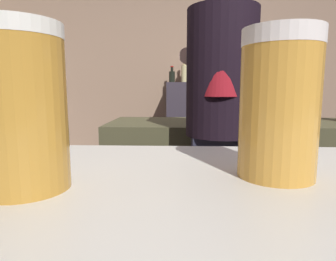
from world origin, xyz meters
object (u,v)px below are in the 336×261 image
(bartender, at_px, (220,115))
(pint_glass_near, at_px, (21,109))
(pint_glass_far, at_px, (279,105))
(mixing_bowl, at_px, (216,119))
(bottle_olive_oil, at_px, (172,76))
(mini_fridge, at_px, (13,141))
(bottle_hot_sauce, at_px, (201,76))
(chefs_knife, at_px, (256,122))
(bottle_soy, at_px, (184,73))
(bottle_vinegar, at_px, (225,75))

(bartender, height_order, pint_glass_near, bartender)
(bartender, relative_size, pint_glass_far, 11.82)
(mixing_bowl, xyz_separation_m, pint_glass_near, (-0.37, -1.56, 0.17))
(pint_glass_far, height_order, bottle_olive_oil, bottle_olive_oil)
(mini_fridge, height_order, pint_glass_near, pint_glass_near)
(mini_fridge, xyz_separation_m, bottle_hot_sauce, (2.02, 0.25, 0.71))
(chefs_knife, bearing_deg, pint_glass_near, -110.58)
(pint_glass_far, bearing_deg, chefs_knife, 75.98)
(pint_glass_far, bearing_deg, mixing_bowl, 85.03)
(mixing_bowl, height_order, pint_glass_far, pint_glass_far)
(bottle_hot_sauce, height_order, bottle_olive_oil, bottle_hot_sauce)
(pint_glass_far, distance_m, bottle_soy, 2.95)
(pint_glass_near, bearing_deg, bottle_soy, 86.45)
(pint_glass_far, xyz_separation_m, bottle_vinegar, (0.39, 2.89, 0.17))
(pint_glass_near, bearing_deg, pint_glass_far, 11.16)
(pint_glass_far, xyz_separation_m, bottle_soy, (-0.05, 2.95, 0.19))
(mini_fridge, height_order, mixing_bowl, mini_fridge)
(bottle_hot_sauce, bearing_deg, mini_fridge, -172.90)
(chefs_knife, distance_m, pint_glass_far, 1.60)
(mini_fridge, bearing_deg, bottle_hot_sauce, 7.10)
(bartender, xyz_separation_m, mixing_bowl, (0.03, 0.38, -0.06))
(bartender, distance_m, chefs_knife, 0.50)
(mixing_bowl, height_order, bottle_soy, bottle_soy)
(pint_glass_near, distance_m, bottle_hot_sauce, 3.01)
(pint_glass_near, relative_size, bottle_vinegar, 0.66)
(chefs_knife, bearing_deg, bottle_hot_sauce, 100.80)
(bottle_hot_sauce, bearing_deg, bottle_olive_oil, -177.96)
(bartender, bearing_deg, bottle_vinegar, -0.48)
(bottle_vinegar, bearing_deg, mixing_bowl, -100.57)
(bottle_vinegar, xyz_separation_m, bottle_soy, (-0.44, 0.05, 0.02))
(bottle_olive_oil, xyz_separation_m, bottle_vinegar, (0.57, -0.03, 0.01))
(chefs_knife, distance_m, bottle_hot_sauce, 1.46)
(pint_glass_near, height_order, bottle_vinegar, bottle_vinegar)
(mini_fridge, xyz_separation_m, mixing_bowl, (2.02, -1.17, 0.37))
(mini_fridge, distance_m, mixing_bowl, 2.36)
(bottle_olive_oil, height_order, bottle_soy, bottle_soy)
(pint_glass_near, bearing_deg, bartender, 74.06)
(bottle_soy, bearing_deg, mixing_bowl, -82.85)
(mixing_bowl, bearing_deg, pint_glass_far, -94.97)
(bartender, xyz_separation_m, pint_glass_near, (-0.34, -1.18, 0.11))
(pint_glass_far, bearing_deg, bartender, 84.80)
(chefs_knife, height_order, bottle_vinegar, bottle_vinegar)
(bartender, relative_size, bottle_hot_sauce, 8.76)
(mixing_bowl, distance_m, chefs_knife, 0.25)
(bottle_hot_sauce, height_order, bottle_soy, bottle_soy)
(pint_glass_far, bearing_deg, bottle_olive_oil, 93.63)
(pint_glass_far, relative_size, bottle_hot_sauce, 0.74)
(mini_fridge, height_order, bottle_hot_sauce, bottle_hot_sauce)
(mini_fridge, distance_m, pint_glass_near, 3.24)
(mini_fridge, relative_size, chefs_knife, 4.69)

